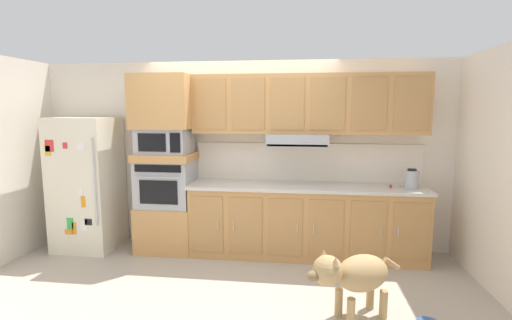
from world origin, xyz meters
name	(u,v)px	position (x,y,z in m)	size (l,w,h in m)	color
ground_plane	(227,277)	(0.00, 0.00, 0.00)	(9.60, 9.60, 0.00)	#B2A899
back_kitchen_wall	(243,155)	(0.00, 1.11, 1.25)	(6.20, 0.12, 2.50)	silver
side_panel_right	(505,172)	(2.80, 0.00, 1.25)	(0.12, 7.10, 2.50)	white
refrigerator	(87,183)	(-2.04, 0.68, 0.88)	(0.76, 0.73, 1.76)	silver
oven_base_cabinet	(168,227)	(-0.96, 0.75, 0.30)	(0.74, 0.62, 0.60)	tan
built_in_oven	(167,183)	(-0.96, 0.75, 0.90)	(0.70, 0.62, 0.60)	#A8AAAF
appliance_mid_shelf	(166,157)	(-0.96, 0.75, 1.25)	(0.74, 0.62, 0.10)	tan
microwave	(165,141)	(-0.96, 0.75, 1.46)	(0.64, 0.54, 0.32)	#A8AAAF
appliance_upper_cabinet	(164,102)	(-0.96, 0.75, 1.96)	(0.74, 0.62, 0.68)	tan
lower_cabinet_run	(305,222)	(0.87, 0.75, 0.44)	(2.91, 0.63, 0.88)	tan
countertop_slab	(306,187)	(0.87, 0.75, 0.90)	(2.95, 0.64, 0.04)	beige
backsplash_panel	(306,162)	(0.87, 1.04, 1.17)	(2.95, 0.02, 0.50)	white
upper_cabinet_with_hood	(307,106)	(0.86, 0.87, 1.90)	(2.91, 0.48, 0.88)	tan
screwdriver	(391,186)	(1.90, 0.74, 0.93)	(0.15, 0.13, 0.03)	red
electric_kettle	(412,179)	(2.12, 0.70, 1.03)	(0.17, 0.17, 0.24)	#A8AAAF
dog	(354,274)	(1.28, -0.69, 0.42)	(0.90, 0.59, 0.66)	tan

